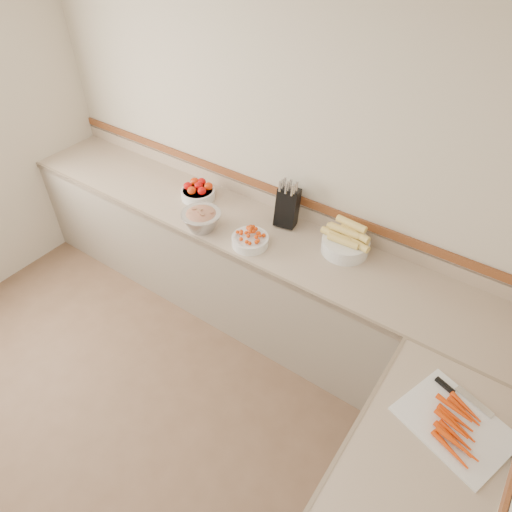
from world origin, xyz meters
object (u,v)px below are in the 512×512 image
Objects in this scene: cherry_tomato_bowl at (250,239)px; rhubarb_bowl at (201,219)px; knife_block at (287,206)px; tomato_bowl at (198,191)px; corn_bowl at (346,242)px; cutting_board at (455,424)px.

cherry_tomato_bowl is 0.89× the size of rhubarb_bowl.
knife_block is 0.37m from cherry_tomato_bowl.
corn_bowl is at bearing 3.53° from tomato_bowl.
cherry_tomato_bowl is at bearing 161.04° from cutting_board.
cherry_tomato_bowl reaches higher than tomato_bowl.
rhubarb_bowl is at bearing -172.71° from cherry_tomato_bowl.
cutting_board is at bearing -30.88° from knife_block.
knife_block reaches higher than corn_bowl.
rhubarb_bowl is 0.50× the size of cutting_board.
corn_bowl is (0.56, 0.31, 0.03)m from cherry_tomato_bowl.
cherry_tomato_bowl is at bearing 7.29° from rhubarb_bowl.
cherry_tomato_bowl is at bearing -19.55° from tomato_bowl.
corn_bowl reaches higher than cherry_tomato_bowl.
tomato_bowl is 0.40m from rhubarb_bowl.
tomato_bowl is at bearing -176.47° from corn_bowl.
knife_block reaches higher than cutting_board.
cherry_tomato_bowl is at bearing -102.06° from knife_block.
cherry_tomato_bowl is (0.67, -0.24, -0.01)m from tomato_bowl.
tomato_bowl is (-0.74, -0.12, -0.09)m from knife_block.
tomato_bowl is at bearing 160.86° from cutting_board.
corn_bowl is at bearing 20.83° from rhubarb_bowl.
rhubarb_bowl is at bearing -159.17° from corn_bowl.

